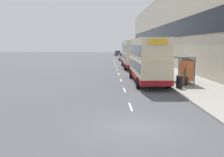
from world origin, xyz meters
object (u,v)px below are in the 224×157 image
double_decker_bus_ahead (132,54)px  pedestrian_at_shelter (168,70)px  bus_shelter (183,64)px  pedestrian_2 (187,76)px  pedestrian_1 (170,73)px  double_decker_bus_near (148,60)px  car_0 (123,57)px  litter_bin (179,82)px  car_1 (118,53)px

double_decker_bus_ahead → pedestrian_at_shelter: bearing=-77.5°
bus_shelter → pedestrian_2: 1.96m
pedestrian_1 → pedestrian_2: 2.55m
bus_shelter → double_decker_bus_ahead: double_decker_bus_ahead is taller
bus_shelter → pedestrian_at_shelter: size_ratio=2.63×
pedestrian_1 → double_decker_bus_ahead: bearing=98.5°
bus_shelter → double_decker_bus_near: 3.38m
double_decker_bus_ahead → car_0: 18.62m
car_0 → double_decker_bus_ahead: bearing=-89.1°
pedestrian_1 → litter_bin: size_ratio=1.62×
bus_shelter → litter_bin: size_ratio=4.00×
double_decker_bus_near → pedestrian_2: (3.11, -2.38, -1.30)m
pedestrian_2 → litter_bin: (-1.04, -1.42, -0.32)m
double_decker_bus_ahead → pedestrian_1: double_decker_bus_ahead is taller
bus_shelter → car_1: size_ratio=0.93×
double_decker_bus_ahead → pedestrian_2: (3.17, -17.75, -1.30)m
car_0 → car_1: car_0 is taller
pedestrian_at_shelter → pedestrian_1: bearing=-100.3°
pedestrian_at_shelter → litter_bin: pedestrian_at_shelter is taller
double_decker_bus_ahead → pedestrian_at_shelter: double_decker_bus_ahead is taller
bus_shelter → car_1: bus_shelter is taller
car_1 → double_decker_bus_near: bearing=-89.3°
double_decker_bus_near → pedestrian_at_shelter: size_ratio=6.30×
bus_shelter → car_1: (-3.96, 57.84, -1.03)m
double_decker_bus_near → pedestrian_2: double_decker_bus_near is taller
car_1 → litter_bin: 61.06m
double_decker_bus_near → pedestrian_1: size_ratio=5.93×
pedestrian_2 → litter_bin: bearing=-126.2°
car_0 → double_decker_bus_near: bearing=-89.4°
pedestrian_1 → pedestrian_2: size_ratio=1.02×
double_decker_bus_near → pedestrian_1: double_decker_bus_near is taller
double_decker_bus_near → litter_bin: double_decker_bus_near is taller
pedestrian_1 → litter_bin: bearing=-92.4°
bus_shelter → car_1: bearing=93.9°
double_decker_bus_near → litter_bin: size_ratio=9.58×
double_decker_bus_near → litter_bin: (2.08, -3.79, -1.61)m
car_0 → pedestrian_2: (3.46, -36.32, 0.13)m
double_decker_bus_ahead → pedestrian_at_shelter: size_ratio=6.83×
car_1 → pedestrian_at_shelter: pedestrian_at_shelter is taller
double_decker_bus_near → pedestrian_at_shelter: double_decker_bus_near is taller
litter_bin → pedestrian_at_shelter: bearing=84.3°
car_1 → pedestrian_1: size_ratio=2.66×
car_0 → pedestrian_2: pedestrian_2 is taller
double_decker_bus_near → litter_bin: bearing=-61.3°
double_decker_bus_ahead → car_1: bearing=90.8°
pedestrian_1 → car_1: bearing=92.9°
car_1 → pedestrian_at_shelter: 54.51m
double_decker_bus_ahead → bus_shelter: bearing=-78.2°
double_decker_bus_near → car_0: bearing=90.6°
double_decker_bus_ahead → pedestrian_1: bearing=-81.5°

